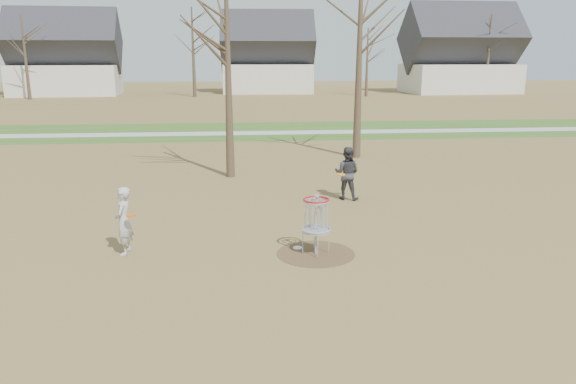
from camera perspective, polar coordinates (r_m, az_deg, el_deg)
The scene contains 11 objects.
ground at distance 12.96m, azimuth 2.83°, elevation -6.28°, with size 160.00×160.00×0.00m, color brown.
green_band at distance 33.38m, azimuth -2.24°, elevation 6.25°, with size 160.00×8.00×0.01m, color #2D5119.
footpath at distance 32.39m, azimuth -2.14°, elevation 6.03°, with size 160.00×1.50×0.01m, color #9E9E99.
dirt_circle at distance 12.95m, azimuth 2.83°, elevation -6.26°, with size 1.80×1.80×0.01m, color #47331E.
player_standing at distance 13.24m, azimuth -16.36°, elevation -2.84°, with size 0.57×0.37×1.56m, color #B6B6B6.
player_throwing at distance 17.59m, azimuth 6.01°, elevation 1.92°, with size 0.81×0.63×1.66m, color #36363B.
disc_grounded at distance 13.26m, azimuth 0.99°, elevation -5.68°, with size 0.22×0.22×0.02m, color white.
discs_in_play at distance 14.11m, azimuth -3.57°, elevation 0.04°, with size 5.47×3.12×0.22m.
disc_golf_basket at distance 12.67m, azimuth 2.88°, elevation -2.40°, with size 0.64×0.64×1.35m.
bare_trees at distance 47.96m, azimuth -1.09°, elevation 15.00°, with size 52.62×44.98×9.00m.
houses_row at distance 64.88m, azimuth 0.09°, elevation 13.12°, with size 56.51×10.01×7.26m.
Camera 1 is at (-1.75, -12.03, 4.48)m, focal length 35.00 mm.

